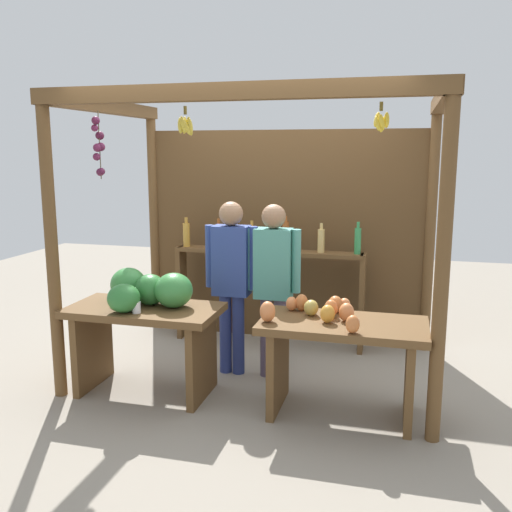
{
  "coord_description": "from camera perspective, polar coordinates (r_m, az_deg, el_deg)",
  "views": [
    {
      "loc": [
        1.21,
        -4.78,
        1.99
      ],
      "look_at": [
        0.0,
        -0.19,
        1.11
      ],
      "focal_mm": 39.46,
      "sensor_mm": 36.0,
      "label": 1
    }
  ],
  "objects": [
    {
      "name": "ground_plane",
      "position": [
        5.32,
        0.53,
        -11.42
      ],
      "size": [
        12.0,
        12.0,
        0.0
      ],
      "primitive_type": "plane",
      "color": "gray",
      "rests_on": "ground"
    },
    {
      "name": "bottle_shelf_unit",
      "position": [
        5.78,
        1.22,
        -1.46
      ],
      "size": [
        1.97,
        0.22,
        1.36
      ],
      "color": "brown",
      "rests_on": "ground"
    },
    {
      "name": "fruit_counter_right",
      "position": [
        4.34,
        8.43,
        -8.75
      ],
      "size": [
        1.25,
        0.65,
        0.9
      ],
      "color": "brown",
      "rests_on": "ground"
    },
    {
      "name": "vendor_man",
      "position": [
        4.99,
        -2.5,
        -1.69
      ],
      "size": [
        0.48,
        0.21,
        1.56
      ],
      "rotation": [
        0.0,
        0.0,
        0.03
      ],
      "color": "navy",
      "rests_on": "ground"
    },
    {
      "name": "vendor_woman",
      "position": [
        4.9,
        1.77,
        -2.02
      ],
      "size": [
        0.48,
        0.21,
        1.55
      ],
      "rotation": [
        0.0,
        0.0,
        -0.15
      ],
      "color": "#584B63",
      "rests_on": "ground"
    },
    {
      "name": "fruit_counter_left",
      "position": [
        4.74,
        -11.13,
        -5.56
      ],
      "size": [
        1.24,
        0.7,
        1.03
      ],
      "color": "brown",
      "rests_on": "ground"
    },
    {
      "name": "market_stall",
      "position": [
        5.4,
        1.67,
        4.51
      ],
      "size": [
        3.07,
        2.01,
        2.46
      ],
      "color": "brown",
      "rests_on": "ground"
    }
  ]
}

